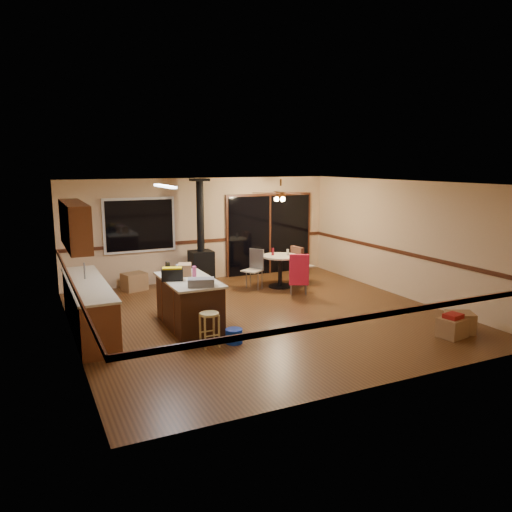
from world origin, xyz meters
TOP-DOWN VIEW (x-y plane):
  - floor at (0.00, 0.00)m, footprint 7.00×7.00m
  - ceiling at (0.00, 0.00)m, footprint 7.00×7.00m
  - wall_back at (0.00, 3.50)m, footprint 7.00×0.00m
  - wall_front at (0.00, -3.50)m, footprint 7.00×0.00m
  - wall_left at (-3.50, 0.00)m, footprint 0.00×7.00m
  - wall_right at (3.50, 0.00)m, footprint 0.00×7.00m
  - chair_rail at (0.00, 0.00)m, footprint 7.00×7.00m
  - window at (-1.60, 3.45)m, footprint 1.72×0.10m
  - sliding_door at (1.90, 3.45)m, footprint 2.52×0.10m
  - lower_cabinets at (-3.20, 0.50)m, footprint 0.60×3.00m
  - countertop at (-3.20, 0.50)m, footprint 0.64×3.04m
  - upper_cabinets at (-3.33, 0.70)m, footprint 0.35×2.00m
  - kitchen_island at (-1.50, 0.00)m, footprint 0.88×1.68m
  - wood_stove at (-0.20, 3.05)m, footprint 0.55×0.50m
  - ceiling_fan at (1.41, 1.90)m, footprint 0.24×0.24m
  - fluorescent_strip at (-1.80, 0.30)m, footprint 0.10×1.20m
  - toolbox_grey at (-1.48, -0.63)m, footprint 0.50×0.38m
  - toolbox_black at (-1.80, 0.00)m, footprint 0.42×0.30m
  - toolbox_yellow_lid at (-1.80, 0.00)m, footprint 0.38×0.27m
  - box_on_island at (-1.47, 0.32)m, footprint 0.33×0.38m
  - bottle_dark at (-1.82, 0.21)m, footprint 0.11×0.11m
  - bottle_pink at (-1.40, -0.05)m, footprint 0.09×0.09m
  - bottle_white at (-1.53, 0.58)m, footprint 0.07×0.07m
  - bar_stool at (-1.52, -1.12)m, footprint 0.39×0.39m
  - blue_bucket at (-1.10, -1.15)m, footprint 0.34×0.34m
  - dining_table at (1.41, 1.90)m, footprint 0.89×0.89m
  - glass_red at (1.26, 2.00)m, footprint 0.08×0.08m
  - glass_cream at (1.59, 1.85)m, footprint 0.07×0.07m
  - chair_left at (0.80, 2.06)m, footprint 0.55×0.55m
  - chair_near at (1.43, 1.04)m, footprint 0.58×0.60m
  - chair_right at (1.92, 1.94)m, footprint 0.49×0.46m
  - box_under_window at (-1.85, 3.10)m, footprint 0.62×0.55m
  - box_corner_a at (2.43, -2.50)m, footprint 0.50×0.45m
  - box_corner_b at (2.73, -2.39)m, footprint 0.58×0.56m
  - box_small_red at (2.43, -2.50)m, footprint 0.33×0.29m

SIDE VIEW (x-z plane):
  - floor at x=0.00m, z-range 0.00..0.00m
  - blue_bucket at x=-1.10m, z-range 0.00..0.24m
  - box_corner_a at x=2.43m, z-range 0.00..0.34m
  - box_corner_b at x=2.73m, z-range 0.00..0.37m
  - box_under_window at x=-1.85m, z-range 0.00..0.42m
  - bar_stool at x=-1.52m, z-range 0.00..0.57m
  - box_small_red at x=2.43m, z-range 0.34..0.41m
  - lower_cabinets at x=-3.20m, z-range 0.00..0.86m
  - kitchen_island at x=-1.50m, z-range 0.00..0.90m
  - dining_table at x=1.41m, z-range 0.14..0.92m
  - chair_left at x=0.80m, z-range 0.33..0.85m
  - chair_near at x=1.43m, z-range 0.25..0.95m
  - chair_right at x=1.92m, z-range 0.25..0.95m
  - wood_stove at x=-0.20m, z-range -0.53..1.99m
  - glass_cream at x=1.59m, z-range 0.78..0.92m
  - glass_red at x=1.26m, z-range 0.78..0.96m
  - countertop at x=-3.20m, z-range 0.86..0.90m
  - toolbox_grey at x=-1.48m, z-range 0.90..1.04m
  - bottle_white at x=-1.53m, z-range 0.90..1.06m
  - chair_rail at x=0.00m, z-range 0.96..1.04m
  - toolbox_black at x=-1.80m, z-range 0.90..1.11m
  - box_on_island at x=-1.47m, z-range 0.90..1.12m
  - bottle_pink at x=-1.40m, z-range 0.90..1.13m
  - sliding_door at x=1.90m, z-range 0.00..2.10m
  - bottle_dark at x=-1.82m, z-range 0.90..1.20m
  - toolbox_yellow_lid at x=-1.80m, z-range 1.11..1.14m
  - wall_back at x=0.00m, z-range -2.20..4.80m
  - wall_front at x=0.00m, z-range -2.20..4.80m
  - wall_left at x=-3.50m, z-range -2.20..4.80m
  - wall_right at x=3.50m, z-range -2.20..4.80m
  - window at x=-1.60m, z-range 0.84..2.16m
  - upper_cabinets at x=-3.33m, z-range 1.50..2.30m
  - ceiling_fan at x=1.41m, z-range 1.94..2.49m
  - fluorescent_strip at x=-1.80m, z-range 2.54..2.58m
  - ceiling at x=0.00m, z-range 2.60..2.60m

